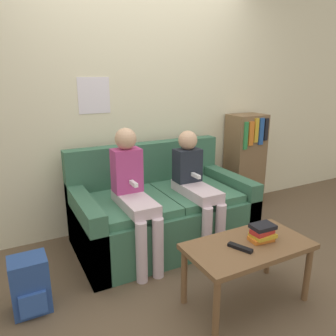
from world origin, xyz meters
The scene contains 10 objects.
ground_plane centered at (0.00, 0.00, 0.00)m, with size 10.00×10.00×0.00m, color brown.
wall_back centered at (0.00, 1.12, 1.30)m, with size 8.00×0.06×2.60m.
couch centered at (0.00, 0.57, 0.30)m, with size 1.61×0.91×0.91m.
coffee_table centered at (0.13, -0.50, 0.39)m, with size 0.86×0.46×0.45m.
person_left centered at (-0.36, 0.36, 0.65)m, with size 0.24×0.61×1.14m.
person_right centered at (0.24, 0.35, 0.61)m, with size 0.24×0.61×1.07m.
tv_remote centered at (0.03, -0.53, 0.46)m, with size 0.10×0.17×0.02m.
book_stack centered at (0.25, -0.50, 0.51)m, with size 0.18×0.14×0.11m.
bookshelf centered at (1.29, 0.91, 0.56)m, with size 0.41×0.33×1.12m.
backpack centered at (-1.22, 0.11, 0.19)m, with size 0.24×0.23×0.39m.
Camera 1 is at (-1.28, -2.01, 1.57)m, focal length 35.00 mm.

